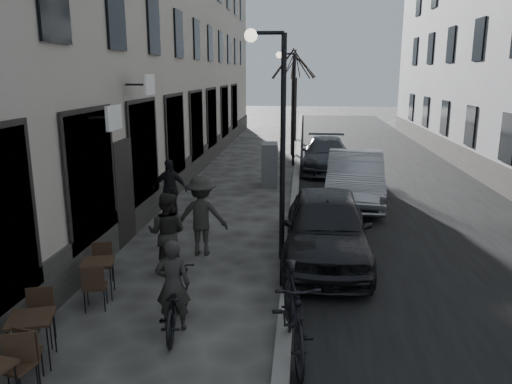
% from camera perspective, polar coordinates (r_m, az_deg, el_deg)
% --- Properties ---
extents(road, '(7.30, 60.00, 0.00)m').
position_cam_1_polar(road, '(21.55, 14.41, 1.86)').
color(road, black).
rests_on(road, ground).
extents(kerb, '(0.25, 60.00, 0.12)m').
position_cam_1_polar(kerb, '(21.27, 4.66, 2.25)').
color(kerb, gray).
rests_on(kerb, ground).
extents(streetlamp_near, '(0.90, 0.28, 5.09)m').
position_cam_1_polar(streetlamp_near, '(10.93, 2.21, 8.07)').
color(streetlamp_near, black).
rests_on(streetlamp_near, ground).
extents(streetlamp_far, '(0.90, 0.28, 5.09)m').
position_cam_1_polar(streetlamp_far, '(22.90, 3.94, 10.88)').
color(streetlamp_far, black).
rests_on(streetlamp_far, ground).
extents(tree_near, '(2.40, 2.40, 5.70)m').
position_cam_1_polar(tree_near, '(25.88, 4.35, 14.50)').
color(tree_near, black).
rests_on(tree_near, ground).
extents(tree_far, '(2.40, 2.40, 5.70)m').
position_cam_1_polar(tree_far, '(31.87, 4.57, 14.30)').
color(tree_far, black).
rests_on(tree_far, ground).
extents(bistro_set_b, '(0.86, 1.56, 0.89)m').
position_cam_1_polar(bistro_set_b, '(8.24, -24.20, -14.73)').
color(bistro_set_b, '#322216').
rests_on(bistro_set_b, ground).
extents(bistro_set_c, '(0.77, 1.49, 0.85)m').
position_cam_1_polar(bistro_set_c, '(10.09, -17.55, -9.01)').
color(bistro_set_c, '#322216').
rests_on(bistro_set_c, ground).
extents(sign_board, '(0.52, 0.73, 1.17)m').
position_cam_1_polar(sign_board, '(8.95, -25.71, -12.49)').
color(sign_board, black).
rests_on(sign_board, ground).
extents(utility_cabinet, '(0.67, 1.12, 1.63)m').
position_cam_1_polar(utility_cabinet, '(18.83, 1.55, 3.15)').
color(utility_cabinet, slate).
rests_on(utility_cabinet, ground).
extents(bicycle, '(0.89, 1.90, 0.96)m').
position_cam_1_polar(bicycle, '(8.59, -9.40, -12.30)').
color(bicycle, black).
rests_on(bicycle, ground).
extents(cyclist_rider, '(0.62, 0.45, 1.57)m').
position_cam_1_polar(cyclist_rider, '(8.46, -9.48, -10.44)').
color(cyclist_rider, '#2A2724').
rests_on(cyclist_rider, ground).
extents(pedestrian_near, '(0.89, 0.72, 1.76)m').
position_cam_1_polar(pedestrian_near, '(10.79, -10.13, -4.62)').
color(pedestrian_near, black).
rests_on(pedestrian_near, ground).
extents(pedestrian_mid, '(1.26, 0.78, 1.88)m').
position_cam_1_polar(pedestrian_mid, '(11.72, -6.25, -2.70)').
color(pedestrian_mid, '#2C2A26').
rests_on(pedestrian_mid, ground).
extents(pedestrian_far, '(1.07, 0.49, 1.78)m').
position_cam_1_polar(pedestrian_far, '(14.65, -9.84, 0.28)').
color(pedestrian_far, black).
rests_on(pedestrian_far, ground).
extents(car_near, '(1.99, 4.75, 1.61)m').
position_cam_1_polar(car_near, '(11.38, 8.01, -3.96)').
color(car_near, black).
rests_on(car_near, ground).
extents(car_mid, '(2.22, 5.18, 1.66)m').
position_cam_1_polar(car_mid, '(16.66, 11.23, 1.60)').
color(car_mid, gray).
rests_on(car_mid, ground).
extents(car_far, '(2.23, 4.99, 1.42)m').
position_cam_1_polar(car_far, '(22.00, 7.95, 4.26)').
color(car_far, '#34373E').
rests_on(car_far, ground).
extents(moped, '(0.95, 2.33, 1.36)m').
position_cam_1_polar(moped, '(7.71, 4.30, -13.64)').
color(moped, black).
rests_on(moped, ground).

